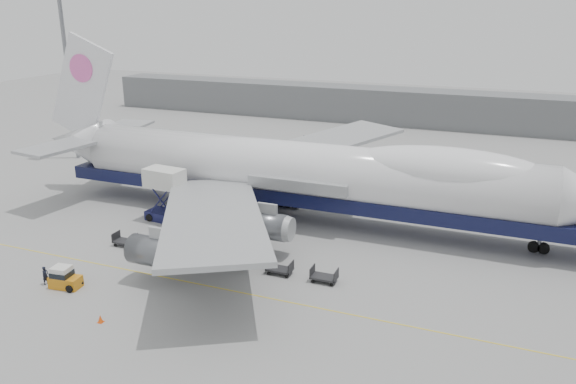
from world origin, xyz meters
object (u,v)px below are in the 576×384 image
at_px(catering_truck, 165,191).
at_px(ground_worker, 45,275).
at_px(baggage_tug, 64,278).
at_px(airliner, 305,172).

xyz_separation_m(catering_truck, ground_worker, (-1.25, -16.89, -2.60)).
height_order(catering_truck, baggage_tug, catering_truck).
bearing_deg(ground_worker, baggage_tug, -80.98).
xyz_separation_m(baggage_tug, ground_worker, (-1.89, -0.19, -0.01)).
distance_m(airliner, ground_worker, 28.07).
bearing_deg(catering_truck, baggage_tug, -82.15).
bearing_deg(ground_worker, airliner, -30.76).
relative_size(baggage_tug, ground_worker, 1.65).
bearing_deg(baggage_tug, ground_worker, 179.02).
bearing_deg(baggage_tug, airliner, 52.40).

